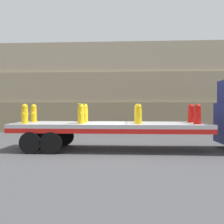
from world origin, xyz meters
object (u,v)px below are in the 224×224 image
flatbed_trailer (97,128)px  fire_hydrant_yellow_near_1 (81,114)px  fire_hydrant_red_near_3 (198,114)px  fire_hydrant_yellow_near_0 (25,114)px  fire_hydrant_yellow_far_2 (137,113)px  fire_hydrant_red_far_3 (191,114)px  fire_hydrant_yellow_near_2 (138,114)px  fire_hydrant_yellow_far_0 (34,113)px  fire_hydrant_yellow_far_1 (85,113)px

flatbed_trailer → fire_hydrant_yellow_near_1: (-0.67, -0.54, 0.66)m
fire_hydrant_red_near_3 → fire_hydrant_yellow_near_0: bearing=180.0°
fire_hydrant_yellow_far_2 → fire_hydrant_red_far_3: 2.52m
fire_hydrant_yellow_near_2 → fire_hydrant_red_near_3: bearing=0.0°
flatbed_trailer → fire_hydrant_yellow_far_0: 3.31m
flatbed_trailer → fire_hydrant_yellow_far_2: size_ratio=10.09×
fire_hydrant_yellow_far_1 → flatbed_trailer: bearing=-38.8°
fire_hydrant_yellow_far_1 → fire_hydrant_yellow_far_2: 2.52m
fire_hydrant_yellow_far_0 → fire_hydrant_yellow_far_2: (5.05, 0.00, 0.00)m
fire_hydrant_red_far_3 → fire_hydrant_yellow_far_2: bearing=180.0°
fire_hydrant_yellow_far_1 → fire_hydrant_yellow_near_1: bearing=-90.0°
fire_hydrant_yellow_near_0 → fire_hydrant_red_near_3: (7.57, 0.00, 0.00)m
fire_hydrant_yellow_far_2 → fire_hydrant_yellow_far_0: bearing=180.0°
fire_hydrant_yellow_near_1 → fire_hydrant_red_near_3: bearing=0.0°
fire_hydrant_yellow_near_0 → fire_hydrant_yellow_near_1: 2.52m
fire_hydrant_yellow_far_2 → fire_hydrant_red_near_3: 2.74m
fire_hydrant_yellow_near_0 → fire_hydrant_red_far_3: size_ratio=1.00×
fire_hydrant_yellow_far_0 → fire_hydrant_yellow_near_2: 5.16m
fire_hydrant_yellow_near_0 → fire_hydrant_yellow_near_1: bearing=0.0°
fire_hydrant_red_near_3 → fire_hydrant_red_far_3: size_ratio=1.00×
fire_hydrant_yellow_far_1 → fire_hydrant_yellow_near_2: bearing=-23.1°
fire_hydrant_yellow_near_0 → fire_hydrant_yellow_near_1: same height
fire_hydrant_yellow_near_2 → fire_hydrant_yellow_far_2: bearing=90.0°
fire_hydrant_yellow_far_0 → fire_hydrant_yellow_near_1: 2.74m
fire_hydrant_yellow_far_0 → fire_hydrant_yellow_near_1: size_ratio=1.00×
fire_hydrant_red_far_3 → fire_hydrant_yellow_far_0: bearing=180.0°
fire_hydrant_yellow_far_0 → fire_hydrant_yellow_near_2: same height
flatbed_trailer → fire_hydrant_red_far_3: fire_hydrant_red_far_3 is taller
flatbed_trailer → fire_hydrant_yellow_far_1: size_ratio=10.09×
fire_hydrant_yellow_far_0 → fire_hydrant_yellow_near_0: bearing=-90.0°
fire_hydrant_yellow_far_2 → fire_hydrant_yellow_near_1: bearing=-156.9°
flatbed_trailer → fire_hydrant_red_far_3: size_ratio=10.09×
fire_hydrant_yellow_near_1 → fire_hydrant_red_far_3: (5.05, 1.08, 0.00)m
fire_hydrant_yellow_near_1 → fire_hydrant_yellow_near_2: bearing=0.0°
fire_hydrant_yellow_far_1 → fire_hydrant_red_far_3: bearing=0.0°
fire_hydrant_yellow_near_0 → fire_hydrant_yellow_near_2: 5.05m
flatbed_trailer → fire_hydrant_yellow_far_2: 2.04m
fire_hydrant_yellow_near_1 → fire_hydrant_red_far_3: size_ratio=1.00×
fire_hydrant_yellow_near_1 → flatbed_trailer: bearing=38.8°
flatbed_trailer → fire_hydrant_yellow_far_0: fire_hydrant_yellow_far_0 is taller
fire_hydrant_yellow_near_0 → fire_hydrant_yellow_far_0: (0.00, 1.08, 0.00)m
fire_hydrant_yellow_far_0 → flatbed_trailer: bearing=-9.6°
fire_hydrant_yellow_far_1 → fire_hydrant_red_near_3: bearing=-12.1°
fire_hydrant_yellow_far_2 → fire_hydrant_yellow_near_2: bearing=-90.0°
fire_hydrant_yellow_far_0 → fire_hydrant_yellow_far_2: same height
flatbed_trailer → fire_hydrant_yellow_near_1: size_ratio=10.09×
fire_hydrant_yellow_far_2 → fire_hydrant_red_near_3: size_ratio=1.00×
fire_hydrant_red_near_3 → fire_hydrant_red_far_3: bearing=90.0°
fire_hydrant_yellow_near_2 → fire_hydrant_yellow_far_2: 1.08m
fire_hydrant_yellow_near_1 → fire_hydrant_red_near_3: size_ratio=1.00×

